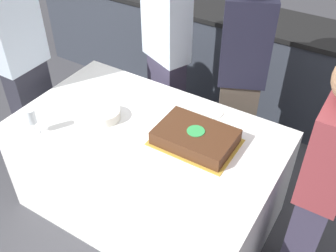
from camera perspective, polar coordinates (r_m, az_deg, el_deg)
ground_plane at (r=2.99m, az=-2.63°, el=-11.54°), size 14.00×14.00×0.00m
back_counter at (r=3.78m, az=10.70°, el=9.19°), size 4.40×0.58×0.92m
dining_table at (r=2.71m, az=-2.86°, el=-6.59°), size 1.69×0.99×0.74m
cake at (r=2.34m, az=4.01°, el=-1.60°), size 0.50×0.36×0.09m
plate_stack at (r=2.56m, az=-9.17°, el=1.69°), size 0.20×0.20×0.06m
wine_glass at (r=2.50m, az=-19.22°, el=1.21°), size 0.06×0.06×0.18m
side_plate_near_cake at (r=2.62m, az=6.03°, el=2.19°), size 0.19×0.19×0.00m
person_cutting_cake at (r=2.79m, az=10.65°, el=7.31°), size 0.37×0.31×1.64m
person_seated_left at (r=3.02m, az=-20.33°, el=8.34°), size 0.20×0.36×1.68m
person_seated_right at (r=2.14m, az=21.36°, el=-8.43°), size 0.23×0.39×1.58m
person_standing_back at (r=3.05m, az=-0.24°, el=9.80°), size 0.41×0.32×1.56m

